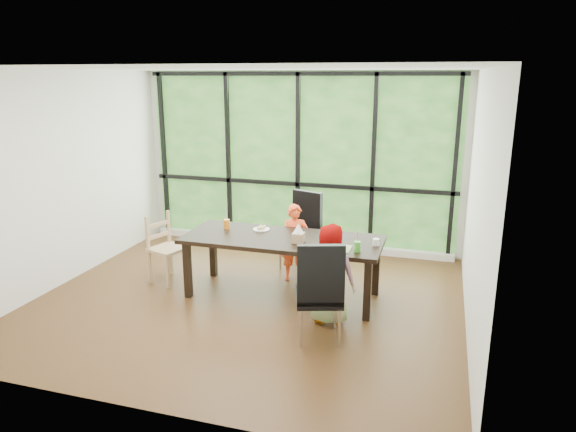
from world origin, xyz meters
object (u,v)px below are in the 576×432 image
object	(u,v)px
child_toddler	(295,243)
white_mug	(376,242)
orange_cup	(227,224)
plate_near	(332,247)
tissue_box	(298,237)
plate_far	(261,229)
chair_interior_leather	(319,290)
dining_table	(283,267)
child_older	(330,274)
chair_end_beech	(168,249)
chair_window_leather	(299,232)
green_cup	(357,247)

from	to	relation	value
child_toddler	white_mug	distance (m)	1.27
orange_cup	plate_near	bearing A→B (deg)	-14.64
tissue_box	plate_near	bearing A→B (deg)	-13.40
plate_far	chair_interior_leather	bearing A→B (deg)	-48.52
dining_table	child_older	distance (m)	0.90
chair_end_beech	child_toddler	distance (m)	1.65
dining_table	plate_near	size ratio (longest dim) A/B	9.03
white_mug	plate_near	bearing A→B (deg)	-152.07
child_older	orange_cup	world-z (taller)	child_older
chair_window_leather	orange_cup	xyz separation A→B (m)	(-0.74, -0.79, 0.27)
chair_interior_leather	child_older	size ratio (longest dim) A/B	0.97
dining_table	plate_far	size ratio (longest dim) A/B	11.26
child_toddler	child_older	xyz separation A→B (m)	(0.70, -1.09, 0.04)
white_mug	tissue_box	size ratio (longest dim) A/B	0.59
chair_window_leather	plate_far	size ratio (longest dim) A/B	5.11
chair_interior_leather	child_toddler	bearing A→B (deg)	-83.04
chair_window_leather	child_toddler	distance (m)	0.39
child_older	plate_far	distance (m)	1.31
child_older	plate_near	world-z (taller)	child_older
white_mug	child_older	bearing A→B (deg)	-126.90
dining_table	chair_window_leather	world-z (taller)	chair_window_leather
green_cup	orange_cup	bearing A→B (deg)	166.46
child_older	white_mug	size ratio (longest dim) A/B	14.11
chair_end_beech	child_older	distance (m)	2.33
chair_interior_leather	child_older	world-z (taller)	child_older
dining_table	green_cup	size ratio (longest dim) A/B	20.26
plate_near	green_cup	distance (m)	0.30
child_older	plate_far	xyz separation A→B (m)	(-1.05, 0.75, 0.20)
plate_near	white_mug	bearing A→B (deg)	27.93
child_toddler	green_cup	bearing A→B (deg)	-57.29
plate_far	tissue_box	world-z (taller)	tissue_box
chair_end_beech	tissue_box	world-z (taller)	chair_end_beech
plate_near	tissue_box	bearing A→B (deg)	166.60
chair_interior_leather	chair_end_beech	size ratio (longest dim) A/B	1.20
dining_table	white_mug	bearing A→B (deg)	1.11
child_toddler	chair_window_leather	bearing A→B (deg)	81.21
chair_end_beech	white_mug	xyz separation A→B (m)	(2.67, 0.01, 0.34)
orange_cup	tissue_box	xyz separation A→B (m)	(1.02, -0.28, -0.00)
dining_table	orange_cup	xyz separation A→B (m)	(-0.79, 0.16, 0.43)
dining_table	child_older	size ratio (longest dim) A/B	2.14
chair_end_beech	green_cup	size ratio (longest dim) A/B	7.66
plate_far	orange_cup	size ratio (longest dim) A/B	1.78
chair_interior_leather	plate_far	world-z (taller)	chair_interior_leather
dining_table	child_toddler	size ratio (longest dim) A/B	2.33
chair_window_leather	plate_near	xyz separation A→B (m)	(0.71, -1.17, 0.22)
chair_window_leather	tissue_box	distance (m)	1.14
dining_table	tissue_box	bearing A→B (deg)	-27.45
plate_far	orange_cup	xyz separation A→B (m)	(-0.44, -0.07, 0.05)
dining_table	tissue_box	distance (m)	0.50
dining_table	plate_near	world-z (taller)	plate_near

